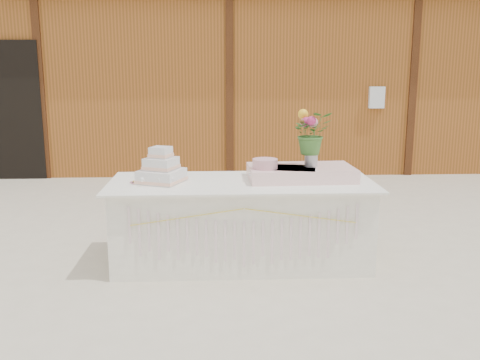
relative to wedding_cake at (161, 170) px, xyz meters
name	(u,v)px	position (x,y,z in m)	size (l,w,h in m)	color
ground	(241,262)	(0.72, 0.01, -0.88)	(80.00, 80.00, 0.00)	beige
barn	(226,73)	(0.71, 6.00, 0.80)	(12.60, 4.60, 3.30)	#985020
cake_table	(242,222)	(0.72, 0.00, -0.49)	(2.40, 1.00, 0.77)	white
wedding_cake	(161,170)	(0.00, 0.00, 0.00)	(0.47, 0.47, 0.32)	silver
pink_cake_stand	(265,169)	(0.93, 0.00, 0.01)	(0.29, 0.29, 0.21)	white
satin_runner	(301,173)	(1.27, 0.08, -0.05)	(0.96, 0.55, 0.12)	#FCD0CA
flower_vase	(311,158)	(1.36, 0.07, 0.09)	(0.12, 0.12, 0.16)	#B1B1B6
bouquet	(312,128)	(1.36, 0.07, 0.37)	(0.35, 0.31, 0.39)	#3C6C2B
loose_flowers	(137,178)	(-0.24, 0.14, -0.10)	(0.16, 0.39, 0.02)	pink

